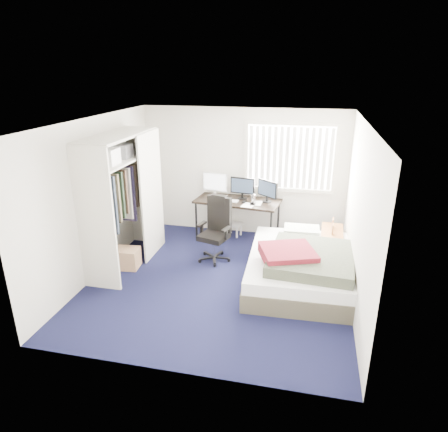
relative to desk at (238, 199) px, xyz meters
The scene contains 10 objects.
ground 1.93m from the desk, 89.11° to the right, with size 4.20×4.20×0.00m, color black.
room_shell 1.89m from the desk, 89.11° to the right, with size 4.20×4.20×4.20m.
window_assembly 1.25m from the desk, 17.24° to the left, with size 1.72×0.09×1.32m.
closet 2.28m from the desk, 137.87° to the right, with size 0.64×1.84×2.22m.
desk is the anchor object (origin of this frame).
office_chair 1.08m from the desk, 101.71° to the right, with size 0.66×0.66×1.14m.
footstool 0.63m from the desk, 136.07° to the left, with size 0.38×0.34×0.26m.
nightstand 1.88m from the desk, 15.27° to the right, with size 0.40×0.76×0.69m.
bed 2.07m from the desk, 49.77° to the right, with size 1.67×2.19×0.70m.
pine_box 2.40m from the desk, 134.51° to the right, with size 0.45×0.33×0.33m, color #A07850.
Camera 1 is at (1.30, -5.46, 3.20)m, focal length 32.00 mm.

